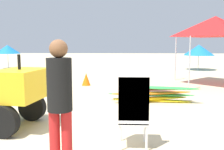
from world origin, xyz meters
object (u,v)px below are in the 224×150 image
Objects in this scene: beach_umbrella_mid at (199,50)px; traffic_cone_near at (60,82)px; lifeguard_near_left at (60,98)px; surfboard_pile at (152,94)px; traffic_cone_far at (86,79)px; beach_umbrella_left at (8,49)px; stacked_plastic_chairs at (133,104)px; popup_canopy at (215,27)px.

beach_umbrella_mid is 10.35m from traffic_cone_near.
beach_umbrella_mid is (5.59, 13.66, 0.27)m from lifeguard_near_left.
traffic_cone_near is (-3.27, 2.02, 0.01)m from surfboard_pile.
traffic_cone_far is at bearing 44.65° from traffic_cone_near.
beach_umbrella_left is 0.85× the size of beach_umbrella_mid.
popup_canopy is (3.51, 6.71, 1.65)m from stacked_plastic_chairs.
surfboard_pile is 4.85m from popup_canopy.
popup_canopy reaches higher than beach_umbrella_mid.
traffic_cone_near is (-7.22, -7.35, -1.04)m from beach_umbrella_mid.
surfboard_pile is at bearing -31.70° from traffic_cone_near.
surfboard_pile is 3.84m from traffic_cone_near.
beach_umbrella_mid reaches higher than surfboard_pile.
beach_umbrella_mid is 3.92× the size of traffic_cone_near.
beach_umbrella_left reaches higher than surfboard_pile.
beach_umbrella_left is 9.48m from traffic_cone_near.
stacked_plastic_chairs is at bearing -117.65° from popup_canopy.
stacked_plastic_chairs is at bearing -109.87° from beach_umbrella_mid.
beach_umbrella_left is at bearing 151.22° from popup_canopy.
traffic_cone_near is (-6.11, -1.27, -2.14)m from popup_canopy.
beach_umbrella_mid is 3.87× the size of traffic_cone_far.
surfboard_pile is (0.67, 3.42, -0.51)m from stacked_plastic_chairs.
stacked_plastic_chairs is 2.57× the size of traffic_cone_near.
beach_umbrella_mid is at bearing 79.68° from popup_canopy.
traffic_cone_near is at bearing 115.54° from stacked_plastic_chairs.
popup_canopy reaches higher than beach_umbrella_left.
lifeguard_near_left is at bearing -112.27° from beach_umbrella_mid.
beach_umbrella_mid is at bearing 45.51° from traffic_cone_near.
stacked_plastic_chairs is 3.52m from surfboard_pile.
popup_canopy is (2.84, 3.29, 2.16)m from surfboard_pile.
popup_canopy reaches higher than traffic_cone_near.
beach_umbrella_mid is (1.11, 6.08, -1.10)m from popup_canopy.
beach_umbrella_left is (-11.61, 6.38, -1.08)m from popup_canopy.
beach_umbrella_mid reaches higher than traffic_cone_far.
popup_canopy is 5.60× the size of traffic_cone_near.
surfboard_pile is 5.32× the size of traffic_cone_near.
traffic_cone_far is at bearing -175.61° from popup_canopy.
surfboard_pile is at bearing -47.80° from beach_umbrella_left.
surfboard_pile is 5.24× the size of traffic_cone_far.
traffic_cone_far is at bearing 129.61° from surfboard_pile.
stacked_plastic_chairs is 0.77× the size of beach_umbrella_left.
traffic_cone_near is 1.24m from traffic_cone_far.
surfboard_pile is 1.36× the size of beach_umbrella_mid.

